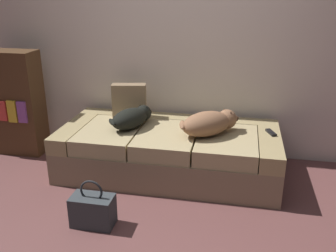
# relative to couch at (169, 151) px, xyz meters

# --- Properties ---
(ground_plane) EXTENTS (10.00, 10.00, 0.00)m
(ground_plane) POSITION_rel_couch_xyz_m (0.00, -1.13, -0.22)
(ground_plane) COLOR brown
(back_wall) EXTENTS (6.40, 0.10, 2.80)m
(back_wall) POSITION_rel_couch_xyz_m (0.00, 0.59, 1.18)
(back_wall) COLOR beige
(back_wall) RESTS_ON ground
(couch) EXTENTS (2.04, 0.95, 0.45)m
(couch) POSITION_rel_couch_xyz_m (0.00, 0.00, 0.00)
(couch) COLOR #816C53
(couch) RESTS_ON ground
(dog_dark) EXTENTS (0.39, 0.53, 0.19)m
(dog_dark) POSITION_rel_couch_xyz_m (-0.35, -0.02, 0.32)
(dog_dark) COLOR black
(dog_dark) RESTS_ON couch
(dog_tan) EXTENTS (0.57, 0.52, 0.22)m
(dog_tan) POSITION_rel_couch_xyz_m (0.38, -0.06, 0.34)
(dog_tan) COLOR brown
(dog_tan) RESTS_ON couch
(tv_remote) EXTENTS (0.10, 0.16, 0.02)m
(tv_remote) POSITION_rel_couch_xyz_m (0.93, 0.07, 0.24)
(tv_remote) COLOR black
(tv_remote) RESTS_ON couch
(throw_pillow) EXTENTS (0.36, 0.18, 0.34)m
(throw_pillow) POSITION_rel_couch_xyz_m (-0.47, 0.28, 0.40)
(throw_pillow) COLOR #7E674B
(throw_pillow) RESTS_ON couch
(handbag) EXTENTS (0.32, 0.18, 0.38)m
(handbag) POSITION_rel_couch_xyz_m (-0.40, -0.96, -0.10)
(handbag) COLOR #31373B
(handbag) RESTS_ON ground
(bookshelf) EXTENTS (0.56, 0.30, 1.10)m
(bookshelf) POSITION_rel_couch_xyz_m (-1.69, 0.17, 0.33)
(bookshelf) COLOR #492F1B
(bookshelf) RESTS_ON ground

